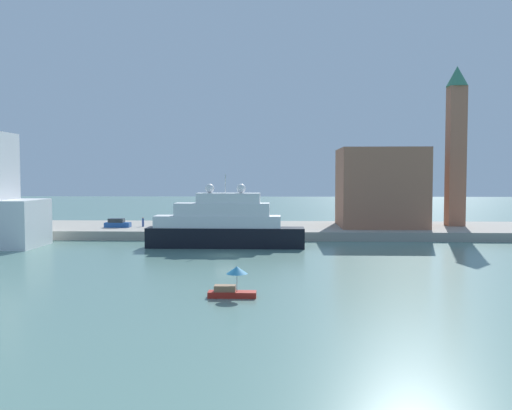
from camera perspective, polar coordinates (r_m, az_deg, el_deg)
ground at (r=72.33m, az=-3.12°, el=-5.18°), size 400.00×400.00×0.00m
quay_dock at (r=98.67m, az=-1.66°, el=-2.55°), size 110.00×21.40×1.44m
large_yacht at (r=80.19m, az=-3.34°, el=-2.12°), size 22.52×3.81×10.47m
small_motorboat at (r=47.84m, az=-2.39°, el=-8.08°), size 4.09×1.82×2.65m
harbor_building at (r=99.68m, az=12.57°, el=1.75°), size 14.34×13.36×13.55m
bell_tower at (r=104.73m, az=19.72°, el=6.17°), size 3.80×3.80×27.92m
parked_car at (r=98.72m, az=-13.95°, el=-1.84°), size 4.30×1.81×1.52m
person_figure at (r=99.00m, az=-11.45°, el=-1.73°), size 0.36×0.36×1.65m
mooring_bollard at (r=88.77m, az=-1.29°, el=-2.47°), size 0.46×0.46×0.74m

